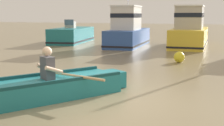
{
  "coord_description": "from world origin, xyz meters",
  "views": [
    {
      "loc": [
        2.57,
        -6.26,
        1.9
      ],
      "look_at": [
        -0.65,
        1.77,
        0.55
      ],
      "focal_mm": 49.78,
      "sensor_mm": 36.0,
      "label": 1
    }
  ],
  "objects_px": {
    "moored_boat_yellow": "(190,31)",
    "mooring_buoy": "(179,57)",
    "moored_boat_teal": "(72,35)",
    "moored_boat_blue": "(128,31)",
    "rowboat_with_person": "(57,86)"
  },
  "relations": [
    {
      "from": "moored_boat_blue",
      "to": "mooring_buoy",
      "type": "distance_m",
      "value": 6.83
    },
    {
      "from": "moored_boat_teal",
      "to": "mooring_buoy",
      "type": "bearing_deg",
      "value": -37.48
    },
    {
      "from": "rowboat_with_person",
      "to": "moored_boat_teal",
      "type": "distance_m",
      "value": 14.53
    },
    {
      "from": "moored_boat_yellow",
      "to": "moored_boat_blue",
      "type": "bearing_deg",
      "value": -161.06
    },
    {
      "from": "rowboat_with_person",
      "to": "moored_boat_blue",
      "type": "xyz_separation_m",
      "value": [
        -2.31,
        11.81,
        0.65
      ]
    },
    {
      "from": "rowboat_with_person",
      "to": "moored_boat_blue",
      "type": "height_order",
      "value": "moored_boat_blue"
    },
    {
      "from": "rowboat_with_person",
      "to": "mooring_buoy",
      "type": "relative_size",
      "value": 7.77
    },
    {
      "from": "rowboat_with_person",
      "to": "moored_boat_teal",
      "type": "height_order",
      "value": "moored_boat_teal"
    },
    {
      "from": "mooring_buoy",
      "to": "moored_boat_blue",
      "type": "bearing_deg",
      "value": 126.71
    },
    {
      "from": "rowboat_with_person",
      "to": "moored_boat_yellow",
      "type": "bearing_deg",
      "value": 84.67
    },
    {
      "from": "moored_boat_blue",
      "to": "moored_boat_yellow",
      "type": "relative_size",
      "value": 0.87
    },
    {
      "from": "moored_boat_yellow",
      "to": "mooring_buoy",
      "type": "xyz_separation_m",
      "value": [
        0.54,
        -6.66,
        -0.69
      ]
    },
    {
      "from": "moored_boat_blue",
      "to": "mooring_buoy",
      "type": "relative_size",
      "value": 11.88
    },
    {
      "from": "moored_boat_teal",
      "to": "mooring_buoy",
      "type": "xyz_separation_m",
      "value": [
        8.49,
        -6.51,
        -0.27
      ]
    },
    {
      "from": "rowboat_with_person",
      "to": "moored_boat_yellow",
      "type": "xyz_separation_m",
      "value": [
        1.21,
        13.02,
        0.65
      ]
    }
  ]
}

